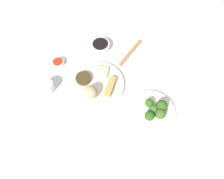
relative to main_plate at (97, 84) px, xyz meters
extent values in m
cube|color=white|center=(0.01, 0.01, -0.02)|extent=(2.20, 2.20, 0.02)
cylinder|color=white|center=(0.00, 0.00, 0.00)|extent=(0.28, 0.28, 0.02)
sphere|color=tan|center=(0.03, 0.07, 0.04)|extent=(0.07, 0.07, 0.07)
cube|color=#D7A350|center=(-0.07, 0.03, 0.02)|extent=(0.07, 0.11, 0.03)
cube|color=beige|center=(-0.03, -0.07, 0.02)|extent=(0.08, 0.08, 0.01)
cylinder|color=#43361B|center=(0.07, -0.03, 0.02)|extent=(0.08, 0.08, 0.02)
cylinder|color=white|center=(-0.26, 0.17, 0.00)|extent=(0.23, 0.23, 0.01)
sphere|color=#285B1B|center=(-0.25, 0.20, 0.03)|extent=(0.05, 0.05, 0.05)
sphere|color=#2E651F|center=(-0.25, 0.13, 0.03)|extent=(0.04, 0.04, 0.04)
sphere|color=#30601C|center=(-0.31, 0.15, 0.03)|extent=(0.05, 0.05, 0.05)
sphere|color=#3C6322|center=(-0.30, 0.19, 0.03)|extent=(0.05, 0.05, 0.05)
sphere|color=#3A6428|center=(-0.27, 0.16, 0.03)|extent=(0.04, 0.04, 0.04)
cylinder|color=white|center=(-0.03, -0.25, 0.01)|extent=(0.11, 0.11, 0.04)
cylinder|color=black|center=(-0.03, -0.25, 0.03)|extent=(0.09, 0.09, 0.00)
cylinder|color=white|center=(0.21, -0.15, 0.00)|extent=(0.06, 0.06, 0.02)
cylinder|color=red|center=(0.21, -0.15, 0.02)|extent=(0.05, 0.05, 0.00)
cylinder|color=silver|center=(0.25, 0.01, 0.02)|extent=(0.07, 0.07, 0.05)
cube|color=#AE7346|center=(-0.20, -0.20, 0.00)|extent=(0.15, 0.18, 0.01)
camera|label=1|loc=(-0.05, 0.56, 0.96)|focal=34.22mm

